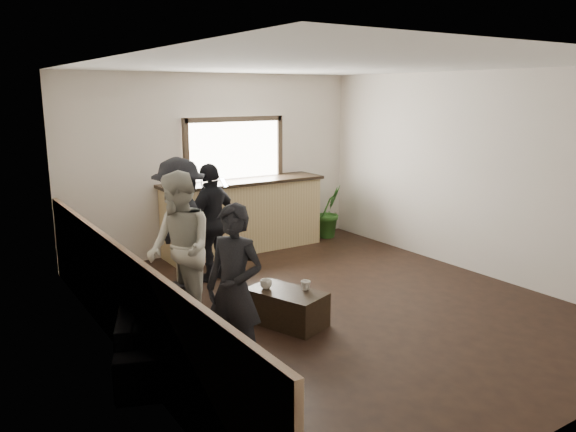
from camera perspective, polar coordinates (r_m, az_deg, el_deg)
ground at (r=6.88m, az=4.26°, el=-8.95°), size 5.00×6.00×0.01m
room_shell at (r=6.07m, az=-1.05°, el=2.61°), size 5.01×6.01×2.80m
bar_counter at (r=9.03m, az=-4.59°, el=0.49°), size 2.70×0.68×2.13m
sofa at (r=5.71m, az=-12.70°, el=-10.76°), size 1.42×2.09×0.57m
coffee_table at (r=6.26m, az=-0.17°, el=-9.25°), size 0.73×0.96×0.38m
cup_a at (r=6.26m, az=-2.24°, el=-6.92°), size 0.16×0.16×0.10m
cup_b at (r=6.22m, az=1.81°, el=-7.05°), size 0.15×0.15×0.10m
potted_plant at (r=9.89m, az=4.18°, el=0.49°), size 0.60×0.53×0.92m
person_a at (r=5.11m, az=-5.44°, el=-7.38°), size 0.61×0.68×1.55m
person_b at (r=6.19m, az=-10.96°, el=-3.34°), size 0.66×0.83×1.69m
person_c at (r=6.97m, az=-10.86°, el=-1.31°), size 0.80×1.21×1.75m
person_d at (r=7.59m, az=-7.72°, el=-0.65°), size 1.01×0.73×1.60m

